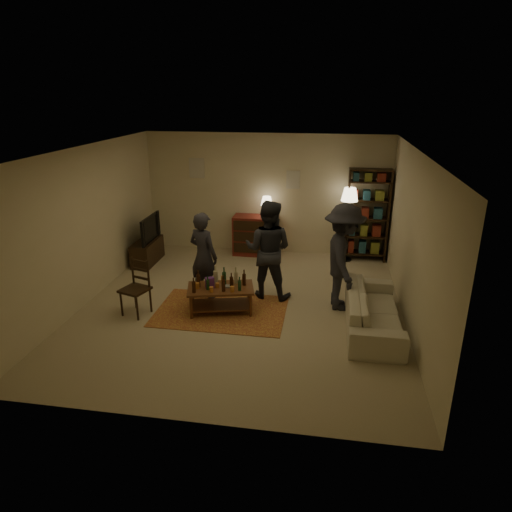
% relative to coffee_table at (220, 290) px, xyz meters
% --- Properties ---
extents(floor, '(6.00, 6.00, 0.00)m').
position_rel_coffee_table_xyz_m(floor, '(0.32, 0.23, -0.40)').
color(floor, '#C6B793').
rests_on(floor, ground).
extents(room_shell, '(6.00, 6.00, 6.00)m').
position_rel_coffee_table_xyz_m(room_shell, '(-0.33, 3.21, 1.41)').
color(room_shell, beige).
rests_on(room_shell, ground).
extents(rug, '(2.20, 1.50, 0.01)m').
position_rel_coffee_table_xyz_m(rug, '(0.00, -0.00, -0.39)').
color(rug, maroon).
rests_on(rug, ground).
extents(coffee_table, '(1.21, 0.85, 0.79)m').
position_rel_coffee_table_xyz_m(coffee_table, '(0.00, 0.00, 0.00)').
color(coffee_table, brown).
rests_on(coffee_table, ground).
extents(dining_chair, '(0.53, 0.53, 0.96)m').
position_rel_coffee_table_xyz_m(dining_chair, '(-1.37, -0.27, 0.10)').
color(dining_chair, black).
rests_on(dining_chair, ground).
extents(tv_stand, '(0.40, 1.00, 1.06)m').
position_rel_coffee_table_xyz_m(tv_stand, '(-2.13, 2.03, -0.02)').
color(tv_stand, black).
rests_on(tv_stand, ground).
extents(dresser, '(1.00, 0.50, 1.36)m').
position_rel_coffee_table_xyz_m(dresser, '(0.13, 2.95, 0.07)').
color(dresser, maroon).
rests_on(dresser, ground).
extents(bookshelf, '(0.90, 0.34, 2.02)m').
position_rel_coffee_table_xyz_m(bookshelf, '(2.56, 3.01, 0.63)').
color(bookshelf, black).
rests_on(bookshelf, ground).
extents(floor_lamp, '(0.36, 0.36, 1.63)m').
position_rel_coffee_table_xyz_m(floor_lamp, '(2.16, 2.88, 0.98)').
color(floor_lamp, black).
rests_on(floor_lamp, ground).
extents(sofa, '(0.81, 2.08, 0.61)m').
position_rel_coffee_table_xyz_m(sofa, '(2.52, -0.17, -0.10)').
color(sofa, beige).
rests_on(sofa, ground).
extents(person_left, '(0.69, 0.59, 1.59)m').
position_rel_coffee_table_xyz_m(person_left, '(-0.42, 0.52, 0.40)').
color(person_left, '#27262E').
rests_on(person_left, ground).
extents(person_right, '(0.96, 0.80, 1.80)m').
position_rel_coffee_table_xyz_m(person_right, '(0.71, 0.75, 0.50)').
color(person_right, '#26272E').
rests_on(person_right, ground).
extents(person_by_sofa, '(0.82, 1.26, 1.85)m').
position_rel_coffee_table_xyz_m(person_by_sofa, '(2.02, 0.50, 0.52)').
color(person_by_sofa, '#26262E').
rests_on(person_by_sofa, ground).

